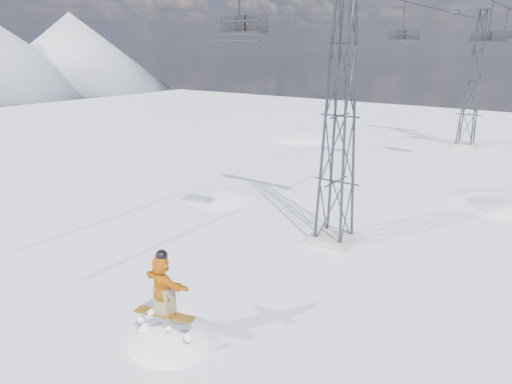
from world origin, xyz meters
TOP-DOWN VIEW (x-y plane):
  - ground at (0.00, 0.00)m, footprint 120.00×120.00m
  - snow_terrain at (-4.77, 21.24)m, footprint 39.00×37.00m
  - lift_tower_near at (0.80, 8.00)m, footprint 5.20×1.80m
  - lift_tower_far at (0.80, 33.00)m, footprint 5.20×1.80m
  - lift_chair_near at (-1.40, 4.35)m, footprint 2.05×0.59m
  - lift_chair_mid at (3.00, 24.09)m, footprint 2.13×0.61m
  - lift_chair_far at (-1.40, 21.04)m, footprint 2.04×0.59m
  - lift_chair_extra at (3.00, 30.25)m, footprint 1.90×0.55m

SIDE VIEW (x-z plane):
  - snow_terrain at x=-4.77m, z-range -20.59..1.41m
  - ground at x=0.00m, z-range 0.00..0.00m
  - lift_tower_near at x=0.80m, z-range -0.24..11.18m
  - lift_tower_far at x=0.80m, z-range -0.24..11.18m
  - lift_chair_mid at x=3.00m, z-range 7.41..10.05m
  - lift_chair_near at x=-1.40m, z-range 7.54..10.09m
  - lift_chair_far at x=-1.40m, z-range 7.55..10.09m
  - lift_chair_extra at x=3.00m, z-range 7.78..10.14m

